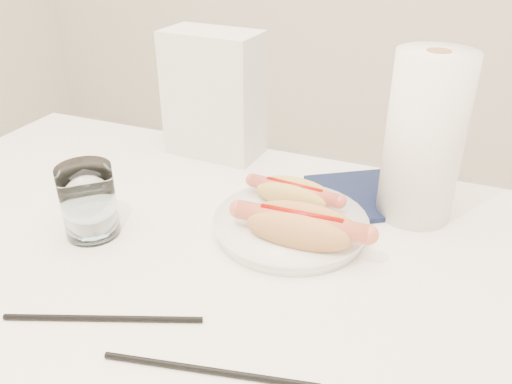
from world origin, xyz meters
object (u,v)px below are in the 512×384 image
at_px(hotdog_right, 301,226).
at_px(paper_towel_roll, 424,138).
at_px(water_glass, 88,201).
at_px(napkin_box, 214,95).
at_px(table, 192,290).
at_px(plate, 290,226).
at_px(hotdog_left, 294,194).

bearing_deg(hotdog_right, paper_towel_roll, 50.22).
xyz_separation_m(water_glass, napkin_box, (0.04, 0.35, 0.07)).
relative_size(table, water_glass, 10.55).
xyz_separation_m(hotdog_right, napkin_box, (-0.27, 0.27, 0.08)).
height_order(hotdog_right, water_glass, water_glass).
height_order(table, plate, plate).
bearing_deg(plate, napkin_box, 136.98).
height_order(table, hotdog_right, hotdog_right).
distance_m(table, hotdog_right, 0.19).
relative_size(plate, hotdog_right, 1.20).
xyz_separation_m(hotdog_left, paper_towel_roll, (0.18, 0.08, 0.09)).
bearing_deg(paper_towel_roll, table, -138.10).
bearing_deg(napkin_box, water_glass, -93.34).
relative_size(table, hotdog_left, 7.77).
relative_size(plate, napkin_box, 0.95).
bearing_deg(napkin_box, hotdog_right, -41.36).
bearing_deg(hotdog_left, table, -114.77).
xyz_separation_m(hotdog_left, napkin_box, (-0.23, 0.17, 0.08)).
bearing_deg(hotdog_left, napkin_box, 148.08).
bearing_deg(hotdog_left, plate, -70.90).
xyz_separation_m(napkin_box, paper_towel_roll, (0.41, -0.09, 0.01)).
bearing_deg(plate, water_glass, -156.76).
bearing_deg(table, water_glass, 179.62).
height_order(table, hotdog_left, hotdog_left).
xyz_separation_m(hotdog_right, water_glass, (-0.31, -0.08, 0.01)).
relative_size(table, paper_towel_roll, 4.48).
xyz_separation_m(table, water_glass, (-0.17, 0.00, 0.12)).
relative_size(plate, paper_towel_roll, 0.87).
bearing_deg(hotdog_right, hotdog_left, 112.34).
relative_size(hotdog_left, hotdog_right, 0.80).
distance_m(table, water_glass, 0.21).
xyz_separation_m(hotdog_left, water_glass, (-0.27, -0.17, 0.02)).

